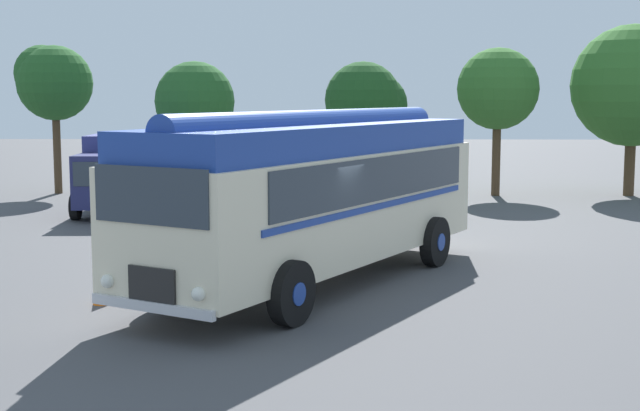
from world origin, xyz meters
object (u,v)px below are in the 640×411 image
at_px(car_mid_left, 289,187).
at_px(box_van, 123,169).
at_px(vintage_bus, 318,190).
at_px(traffic_cone, 102,289).
at_px(car_near_left, 192,188).
at_px(car_mid_right, 373,189).

bearing_deg(car_mid_left, box_van, 174.39).
xyz_separation_m(vintage_bus, traffic_cone, (-3.88, -1.84, -1.62)).
bearing_deg(vintage_bus, box_van, 120.53).
bearing_deg(box_van, vintage_bus, -59.47).
height_order(car_mid_left, traffic_cone, car_mid_left).
relative_size(car_near_left, car_mid_right, 0.98).
bearing_deg(car_mid_left, car_near_left, -175.67).
xyz_separation_m(car_mid_right, box_van, (-8.15, 1.07, 0.52)).
relative_size(car_near_left, traffic_cone, 7.73).
height_order(car_mid_left, box_van, box_van).
xyz_separation_m(car_mid_right, traffic_cone, (-5.37, -12.06, -0.57)).
height_order(vintage_bus, car_mid_left, vintage_bus).
relative_size(car_near_left, car_mid_left, 0.98).
bearing_deg(car_mid_right, traffic_cone, -114.02).
height_order(vintage_bus, box_van, vintage_bus).
distance_m(vintage_bus, box_van, 13.12).
distance_m(car_mid_left, box_van, 5.53).
bearing_deg(car_mid_left, traffic_cone, -102.11).
distance_m(car_mid_left, car_mid_right, 2.72).
bearing_deg(car_mid_right, box_van, 172.54).
bearing_deg(vintage_bus, car_mid_left, 96.28).
height_order(car_near_left, traffic_cone, car_near_left).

